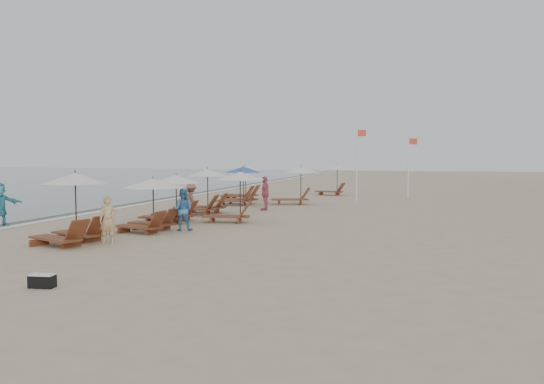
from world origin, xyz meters
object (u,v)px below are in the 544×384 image
(beachgoer_far_a, at_px, (265,193))
(flag_pole_near, at_px, (357,160))
(inland_station_0, at_px, (234,192))
(lounger_station_3, at_px, (202,195))
(inland_station_1, at_px, (295,183))
(inland_station_2, at_px, (334,176))
(beachgoer_mid_a, at_px, (183,210))
(lounger_station_1, at_px, (148,203))
(lounger_station_4, at_px, (239,187))
(beachgoer_near, at_px, (108,220))
(lounger_station_5, at_px, (242,184))
(duffel_bag, at_px, (42,281))
(lounger_station_2, at_px, (171,200))
(lounger_station_0, at_px, (69,211))
(beachgoer_mid_b, at_px, (191,200))

(beachgoer_far_a, distance_m, flag_pole_near, 7.99)
(inland_station_0, bearing_deg, lounger_station_3, 134.62)
(inland_station_1, distance_m, inland_station_2, 7.82)
(beachgoer_mid_a, xyz_separation_m, flag_pole_near, (4.78, 15.03, 1.77))
(lounger_station_1, height_order, inland_station_1, inland_station_1)
(lounger_station_4, xyz_separation_m, beachgoer_near, (0.59, -14.57, -0.26))
(lounger_station_5, bearing_deg, inland_station_0, -72.16)
(lounger_station_4, height_order, inland_station_2, lounger_station_4)
(beachgoer_mid_a, xyz_separation_m, duffel_bag, (1.02, -9.40, -0.66))
(lounger_station_5, distance_m, beachgoer_near, 18.02)
(lounger_station_4, bearing_deg, beachgoer_mid_a, -81.77)
(inland_station_0, relative_size, flag_pole_near, 0.59)
(beachgoer_far_a, relative_size, duffel_bag, 3.05)
(lounger_station_5, relative_size, beachgoer_far_a, 1.43)
(inland_station_1, bearing_deg, lounger_station_3, -116.37)
(lounger_station_2, xyz_separation_m, lounger_station_3, (-0.05, 3.48, -0.03))
(lounger_station_0, distance_m, duffel_bag, 6.27)
(inland_station_0, distance_m, inland_station_1, 9.23)
(inland_station_2, xyz_separation_m, beachgoer_mid_b, (-4.09, -15.58, -0.56))
(lounger_station_1, relative_size, inland_station_0, 0.96)
(beachgoer_mid_a, relative_size, beachgoer_far_a, 0.90)
(beachgoer_near, relative_size, flag_pole_near, 0.34)
(beachgoer_mid_a, bearing_deg, flag_pole_near, -120.00)
(lounger_station_0, distance_m, lounger_station_3, 9.86)
(lounger_station_3, bearing_deg, beachgoer_far_a, 44.78)
(lounger_station_5, relative_size, beachgoer_mid_a, 1.58)
(lounger_station_0, distance_m, beachgoer_mid_a, 4.63)
(lounger_station_0, relative_size, duffel_bag, 4.41)
(beachgoer_mid_b, bearing_deg, flag_pole_near, -84.64)
(lounger_station_3, xyz_separation_m, flag_pole_near, (6.49, 9.26, 1.63))
(lounger_station_0, distance_m, lounger_station_2, 6.39)
(beachgoer_mid_b, bearing_deg, inland_station_1, -75.42)
(lounger_station_0, distance_m, inland_station_1, 16.72)
(lounger_station_5, xyz_separation_m, beachgoer_mid_b, (0.94, -9.89, -0.26))
(lounger_station_5, xyz_separation_m, inland_station_0, (3.63, -11.29, 0.28))
(lounger_station_1, bearing_deg, inland_station_1, 78.59)
(lounger_station_4, bearing_deg, beachgoer_near, -87.68)
(lounger_station_0, height_order, lounger_station_4, lounger_station_0)
(lounger_station_4, bearing_deg, lounger_station_1, -87.69)
(inland_station_0, xyz_separation_m, beachgoer_near, (-2.00, -6.65, -0.53))
(lounger_station_3, height_order, beachgoer_mid_a, lounger_station_3)
(lounger_station_4, height_order, inland_station_0, lounger_station_4)
(inland_station_0, height_order, inland_station_2, same)
(inland_station_1, xyz_separation_m, inland_station_2, (0.91, 7.77, 0.09))
(lounger_station_5, height_order, beachgoer_near, lounger_station_5)
(inland_station_0, relative_size, beachgoer_mid_a, 1.69)
(lounger_station_4, bearing_deg, lounger_station_0, -92.26)
(lounger_station_2, distance_m, inland_station_0, 2.79)
(lounger_station_4, xyz_separation_m, beachgoer_mid_b, (-0.10, -6.51, -0.27))
(lounger_station_3, bearing_deg, lounger_station_0, -92.71)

